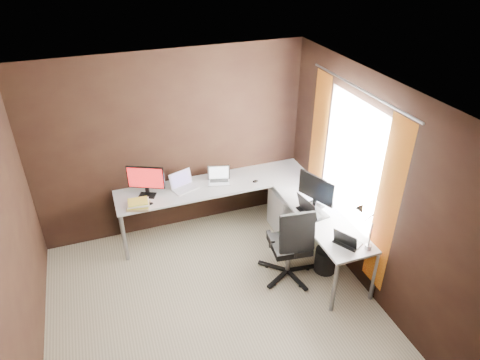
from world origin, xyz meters
name	(u,v)px	position (x,y,z in m)	size (l,w,h in m)	color
room	(242,210)	(0.34, 0.07, 1.28)	(3.60, 3.60, 2.50)	#BCB292
desk	(253,200)	(0.84, 1.04, 0.68)	(2.65, 2.25, 0.73)	white
drawer_pedestal	(288,210)	(1.43, 1.15, 0.30)	(0.42, 0.50, 0.60)	white
monitor_left	(146,180)	(-0.42, 1.53, 0.97)	(0.44, 0.24, 0.42)	black
monitor_right	(316,190)	(1.49, 0.57, 0.97)	(0.23, 0.49, 0.43)	black
laptop_white	(183,185)	(0.05, 1.55, 0.78)	(0.39, 0.33, 0.22)	white
laptop_silver	(219,178)	(0.55, 1.55, 0.78)	(0.35, 0.29, 0.20)	silver
laptop_black_big	(311,210)	(1.36, 0.45, 0.78)	(0.31, 0.39, 0.24)	black
laptop_black_small	(347,241)	(1.46, -0.20, 0.77)	(0.31, 0.34, 0.19)	black
book_stack	(138,204)	(-0.58, 1.30, 0.77)	(0.32, 0.28, 0.09)	tan
mouse_left	(150,204)	(-0.43, 1.30, 0.74)	(0.08, 0.05, 0.03)	black
mouse_corner	(255,181)	(1.01, 1.35, 0.75)	(0.08, 0.05, 0.03)	black
desk_lamp	(364,222)	(1.57, -0.29, 1.06)	(0.18, 0.21, 0.53)	slate
office_chair	(290,256)	(1.03, 0.26, 0.30)	(0.58, 0.58, 1.04)	black
wastebasket	(326,260)	(1.50, 0.20, 0.16)	(0.27, 0.27, 0.31)	black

